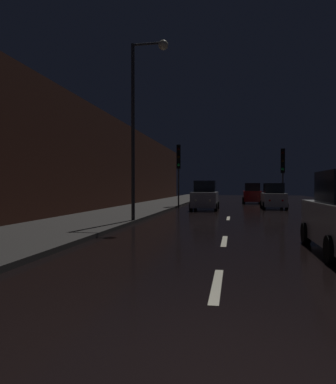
{
  "coord_description": "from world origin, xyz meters",
  "views": [
    {
      "loc": [
        0.28,
        -3.18,
        1.68
      ],
      "look_at": [
        -3.97,
        20.21,
        1.31
      ],
      "focal_mm": 33.92,
      "sensor_mm": 36.0,
      "label": 1
    }
  ],
  "objects_px": {
    "streetlamp_overhead": "(142,106)",
    "traffic_light_far_left": "(179,162)",
    "car_distant_taillights": "(252,194)",
    "car_parked_right_far": "(273,197)",
    "traffic_light_far_right": "(283,165)",
    "car_approaching_headlights": "(205,196)"
  },
  "relations": [
    {
      "from": "traffic_light_far_right",
      "to": "car_parked_right_far",
      "type": "bearing_deg",
      "value": -28.38
    },
    {
      "from": "traffic_light_far_left",
      "to": "car_parked_right_far",
      "type": "xyz_separation_m",
      "value": [
        7.24,
        0.01,
        -2.74
      ]
    },
    {
      "from": "traffic_light_far_left",
      "to": "traffic_light_far_right",
      "type": "relative_size",
      "value": 1.08
    },
    {
      "from": "car_parked_right_far",
      "to": "car_distant_taillights",
      "type": "xyz_separation_m",
      "value": [
        -1.16,
        8.52,
        0.04
      ]
    },
    {
      "from": "streetlamp_overhead",
      "to": "car_distant_taillights",
      "type": "bearing_deg",
      "value": 74.33
    },
    {
      "from": "traffic_light_far_left",
      "to": "car_parked_right_far",
      "type": "distance_m",
      "value": 7.74
    },
    {
      "from": "traffic_light_far_right",
      "to": "car_approaching_headlights",
      "type": "xyz_separation_m",
      "value": [
        -5.77,
        -3.14,
        -2.37
      ]
    },
    {
      "from": "traffic_light_far_left",
      "to": "car_distant_taillights",
      "type": "distance_m",
      "value": 10.81
    },
    {
      "from": "car_parked_right_far",
      "to": "traffic_light_far_right",
      "type": "bearing_deg",
      "value": -39.47
    },
    {
      "from": "car_parked_right_far",
      "to": "car_distant_taillights",
      "type": "height_order",
      "value": "car_distant_taillights"
    },
    {
      "from": "car_parked_right_far",
      "to": "streetlamp_overhead",
      "type": "bearing_deg",
      "value": 150.45
    },
    {
      "from": "traffic_light_far_right",
      "to": "streetlamp_overhead",
      "type": "distance_m",
      "value": 15.61
    },
    {
      "from": "car_parked_right_far",
      "to": "car_approaching_headlights",
      "type": "bearing_deg",
      "value": 113.64
    },
    {
      "from": "traffic_light_far_right",
      "to": "streetlamp_overhead",
      "type": "height_order",
      "value": "streetlamp_overhead"
    },
    {
      "from": "streetlamp_overhead",
      "to": "car_parked_right_far",
      "type": "distance_m",
      "value": 14.92
    },
    {
      "from": "streetlamp_overhead",
      "to": "traffic_light_far_right",
      "type": "bearing_deg",
      "value": 59.66
    },
    {
      "from": "streetlamp_overhead",
      "to": "car_distant_taillights",
      "type": "relative_size",
      "value": 2.06
    },
    {
      "from": "car_parked_right_far",
      "to": "car_distant_taillights",
      "type": "bearing_deg",
      "value": 7.75
    },
    {
      "from": "car_distant_taillights",
      "to": "car_parked_right_far",
      "type": "bearing_deg",
      "value": -172.25
    },
    {
      "from": "traffic_light_far_right",
      "to": "car_distant_taillights",
      "type": "distance_m",
      "value": 8.16
    },
    {
      "from": "traffic_light_far_right",
      "to": "car_distant_taillights",
      "type": "bearing_deg",
      "value": -154.39
    },
    {
      "from": "streetlamp_overhead",
      "to": "traffic_light_far_left",
      "type": "bearing_deg",
      "value": 91.0
    }
  ]
}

